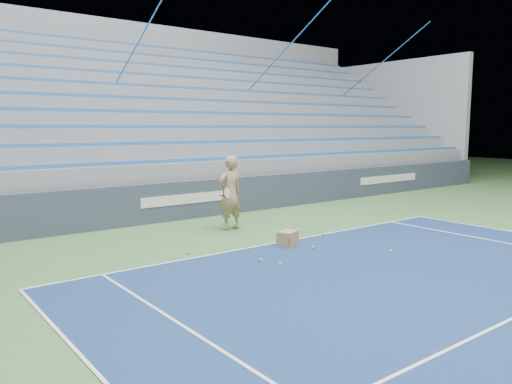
{
  "coord_description": "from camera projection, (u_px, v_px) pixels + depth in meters",
  "views": [
    {
      "loc": [
        -7.21,
        3.32,
        2.64
      ],
      "look_at": [
        -0.25,
        12.38,
        1.15
      ],
      "focal_mm": 35.0,
      "sensor_mm": 36.0,
      "label": 1
    }
  ],
  "objects": [
    {
      "name": "tennis_ball_5",
      "position": [
        323.0,
        234.0,
        12.22
      ],
      "size": [
        0.07,
        0.07,
        0.07
      ],
      "primitive_type": "sphere",
      "color": "#C7DC2D",
      "rests_on": "ground"
    },
    {
      "name": "ball_box",
      "position": [
        288.0,
        239.0,
        11.13
      ],
      "size": [
        0.55,
        0.49,
        0.34
      ],
      "color": "#A68350",
      "rests_on": "ground"
    },
    {
      "name": "tennis_player",
      "position": [
        230.0,
        193.0,
        12.8
      ],
      "size": [
        0.97,
        0.87,
        1.92
      ],
      "color": "tan",
      "rests_on": "ground"
    },
    {
      "name": "tennis_ball_0",
      "position": [
        280.0,
        263.0,
        9.6
      ],
      "size": [
        0.07,
        0.07,
        0.07
      ],
      "primitive_type": "sphere",
      "color": "#C7DC2D",
      "rests_on": "ground"
    },
    {
      "name": "tennis_ball_7",
      "position": [
        293.0,
        231.0,
        12.59
      ],
      "size": [
        0.07,
        0.07,
        0.07
      ],
      "primitive_type": "sphere",
      "color": "#C7DC2D",
      "rests_on": "ground"
    },
    {
      "name": "tennis_ball_3",
      "position": [
        189.0,
        253.0,
        10.42
      ],
      "size": [
        0.07,
        0.07,
        0.07
      ],
      "primitive_type": "sphere",
      "color": "#C7DC2D",
      "rests_on": "ground"
    },
    {
      "name": "tennis_ball_2",
      "position": [
        313.0,
        247.0,
        10.89
      ],
      "size": [
        0.07,
        0.07,
        0.07
      ],
      "primitive_type": "sphere",
      "color": "#C7DC2D",
      "rests_on": "ground"
    },
    {
      "name": "tennis_ball_4",
      "position": [
        261.0,
        260.0,
        9.83
      ],
      "size": [
        0.07,
        0.07,
        0.07
      ],
      "primitive_type": "sphere",
      "color": "#C7DC2D",
      "rests_on": "ground"
    },
    {
      "name": "bleachers",
      "position": [
        112.0,
        135.0,
        18.77
      ],
      "size": [
        31.0,
        9.15,
        7.3
      ],
      "color": "gray",
      "rests_on": "ground"
    },
    {
      "name": "tennis_ball_6",
      "position": [
        391.0,
        251.0,
        10.57
      ],
      "size": [
        0.07,
        0.07,
        0.07
      ],
      "primitive_type": "sphere",
      "color": "#C7DC2D",
      "rests_on": "ground"
    },
    {
      "name": "sponsor_barrier",
      "position": [
        190.0,
        199.0,
        14.51
      ],
      "size": [
        30.0,
        0.32,
        1.1
      ],
      "color": "#353E51",
      "rests_on": "ground"
    },
    {
      "name": "tennis_ball_1",
      "position": [
        289.0,
        234.0,
        12.25
      ],
      "size": [
        0.07,
        0.07,
        0.07
      ],
      "primitive_type": "sphere",
      "color": "#C7DC2D",
      "rests_on": "ground"
    }
  ]
}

